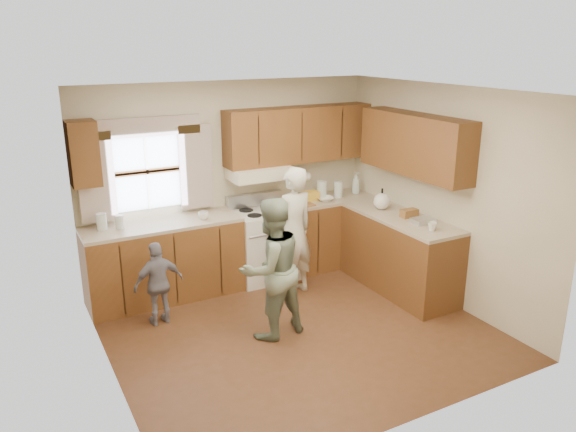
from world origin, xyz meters
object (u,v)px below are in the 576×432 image
woman_right (271,269)px  child (159,283)px  stove (263,243)px  woman_left (293,232)px

woman_right → child: bearing=-48.9°
stove → child: 1.64m
woman_right → stove: bearing=-121.9°
child → stove: bearing=-164.2°
woman_left → child: size_ratio=1.68×
stove → woman_left: 0.68m
woman_right → child: (-0.95, 0.79, -0.28)m
woman_right → child: woman_right is taller
stove → woman_right: bearing=-112.8°
woman_left → stove: bearing=-89.5°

